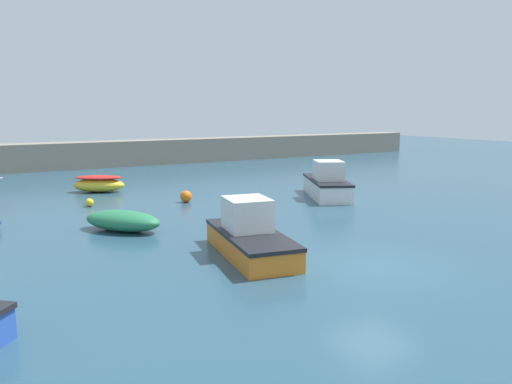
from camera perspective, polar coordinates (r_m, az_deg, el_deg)
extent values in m
cube|color=#284C60|center=(15.60, 13.32, -8.76)|extent=(120.00, 120.00, 0.20)
cube|color=gray|center=(43.39, -16.49, 4.20)|extent=(64.99, 2.41, 2.11)
ellipsoid|color=yellow|center=(30.11, -17.53, 0.75)|extent=(3.24, 2.69, 0.79)
ellipsoid|color=red|center=(30.05, -17.57, 1.60)|extent=(2.92, 2.42, 0.24)
cube|color=white|center=(27.37, 8.08, 0.35)|extent=(3.72, 5.16, 0.87)
cube|color=black|center=(27.29, 8.10, 1.38)|extent=(3.79, 5.26, 0.12)
cube|color=silver|center=(26.87, 8.29, 2.34)|extent=(2.02, 2.13, 1.14)
ellipsoid|color=#287A4C|center=(20.22, -15.00, -3.19)|extent=(3.16, 3.49, 0.81)
cube|color=orange|center=(16.33, -0.61, -6.12)|extent=(2.55, 4.90, 0.65)
cube|color=black|center=(16.23, -0.61, -4.81)|extent=(2.60, 4.99, 0.12)
cube|color=silver|center=(16.43, -1.02, -2.73)|extent=(1.63, 1.75, 1.18)
sphere|color=orange|center=(25.79, -8.01, -0.51)|extent=(0.60, 0.60, 0.60)
sphere|color=yellow|center=(25.74, -18.49, -1.15)|extent=(0.40, 0.40, 0.40)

